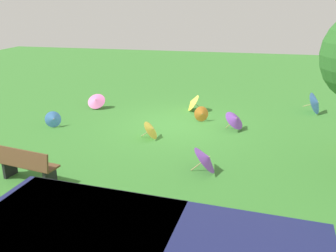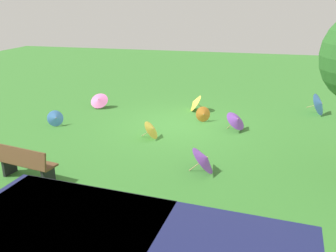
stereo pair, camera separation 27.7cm
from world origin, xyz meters
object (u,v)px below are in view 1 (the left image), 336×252
park_bench (26,164)px  parasol_purple_0 (207,159)px  parasol_pink_0 (96,100)px  parasol_purple_1 (235,119)px  parasol_blue_1 (316,103)px  parasol_orange_1 (202,114)px  parasol_yellow_1 (192,102)px  parasol_yellow_0 (152,130)px  parasol_blue_0 (53,119)px

park_bench → parasol_purple_0: park_bench is taller
parasol_pink_0 → parasol_purple_1: bearing=166.0°
parasol_purple_1 → parasol_blue_1: 4.08m
parasol_orange_1 → parasol_blue_1: size_ratio=0.58×
park_bench → parasol_yellow_1: park_bench is taller
parasol_purple_0 → parasol_orange_1: parasol_purple_0 is taller
parasol_purple_0 → parasol_yellow_1: 5.56m
parasol_yellow_0 → parasol_purple_1: 2.95m
parasol_blue_0 → parasol_purple_0: bearing=157.8°
parasol_yellow_0 → parasol_yellow_1: parasol_yellow_1 is taller
park_bench → parasol_blue_0: 4.14m
parasol_yellow_1 → parasol_purple_1: size_ratio=0.88×
parasol_purple_0 → parasol_blue_1: (-3.64, -6.10, 0.07)m
parasol_pink_0 → parasol_yellow_0: (-3.15, 2.80, -0.05)m
park_bench → parasol_blue_1: size_ratio=1.62×
park_bench → parasol_orange_1: size_ratio=2.77×
parasol_blue_0 → parasol_yellow_1: parasol_yellow_1 is taller
park_bench → parasol_blue_0: park_bench is taller
parasol_purple_0 → parasol_yellow_1: (1.24, -5.42, -0.01)m
parasol_purple_0 → parasol_orange_1: (0.67, -4.12, -0.08)m
park_bench → parasol_yellow_1: bearing=-113.5°
parasol_orange_1 → parasol_purple_1: (-1.26, 0.72, 0.11)m
parasol_yellow_1 → parasol_blue_0: bearing=34.5°
parasol_purple_0 → parasol_yellow_1: parasol_purple_0 is taller
parasol_orange_1 → parasol_yellow_0: bearing=57.0°
parasol_yellow_0 → parasol_blue_0: parasol_yellow_0 is taller
parasol_yellow_1 → parasol_purple_1: 2.73m
parasol_blue_0 → parasol_blue_1: (-9.36, -3.76, 0.14)m
parasol_yellow_1 → parasol_purple_0: bearing=102.9°
parasol_yellow_0 → parasol_yellow_1: size_ratio=0.78×
parasol_pink_0 → parasol_purple_1: parasol_purple_1 is taller
parasol_pink_0 → parasol_blue_1: (-8.82, -1.27, 0.09)m
parasol_blue_0 → parasol_yellow_1: (-4.48, -3.08, 0.06)m
parasol_blue_0 → parasol_blue_1: 10.09m
parasol_purple_0 → parasol_purple_1: size_ratio=0.95×
parasol_orange_1 → parasol_blue_1: 4.75m
parasol_purple_1 → parasol_blue_1: bearing=-138.5°
park_bench → parasol_pink_0: 6.43m
parasol_blue_0 → parasol_purple_1: parasol_purple_1 is taller
parasol_purple_1 → parasol_blue_1: parasol_blue_1 is taller
parasol_yellow_1 → park_bench: bearing=66.5°
parasol_blue_0 → parasol_purple_1: 6.40m
parasol_blue_0 → parasol_orange_1: parasol_blue_0 is taller
parasol_purple_0 → parasol_yellow_1: size_ratio=1.08×
parasol_orange_1 → parasol_purple_1: 1.45m
parasol_yellow_0 → parasol_yellow_1: 3.48m
parasol_blue_0 → parasol_blue_1: size_ratio=0.62×
park_bench → parasol_purple_1: size_ratio=1.74×
parasol_blue_1 → parasol_yellow_1: bearing=7.9°
parasol_purple_0 → park_bench: bearing=19.7°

